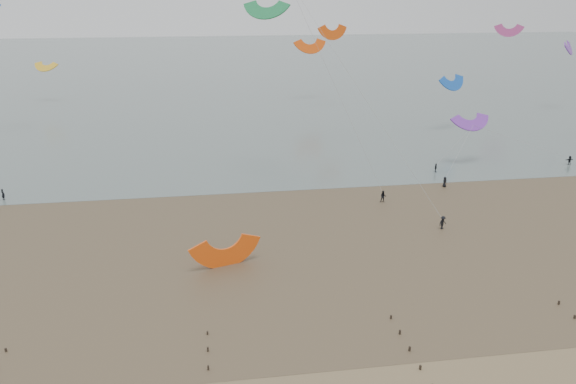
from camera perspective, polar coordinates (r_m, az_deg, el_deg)
The scene contains 5 objects.
sea_and_shore at distance 75.35m, azimuth -0.83°, elevation -4.05°, with size 500.00×665.00×0.03m.
kitesurfer_lead at distance 96.52m, azimuth -26.97°, elevation -0.23°, with size 0.65×0.43×1.78m, color black.
kitesurfers at distance 96.88m, azimuth 19.57°, elevation 0.91°, with size 142.93×25.12×1.88m.
grounded_kite at distance 67.01m, azimuth -6.28°, elevation -7.44°, with size 7.22×3.78×5.50m, color #FC540F, non-canonical shape.
kites_airborne at distance 125.02m, azimuth -6.93°, elevation 15.41°, with size 248.34×109.55×36.75m.
Camera 1 is at (-13.10, -33.70, 30.96)m, focal length 35.00 mm.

